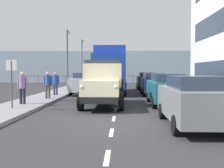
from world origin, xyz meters
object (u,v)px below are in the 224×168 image
at_px(lorry_cargo_blue, 111,69).
at_px(pedestrian_in_dark_coat, 55,82).
at_px(truck_vintage_cream, 103,84).
at_px(car_teal_kerbside_1, 166,89).
at_px(car_grey_kerbside_near, 194,100).
at_px(pedestrian_by_lamp, 22,85).
at_px(car_navy_kerbside_2, 153,84).
at_px(lamp_post_far, 82,57).
at_px(lamp_post_promenade, 68,53).
at_px(street_sign, 12,75).
at_px(pedestrian_strolling, 48,83).
at_px(car_silver_oppositeside_0, 84,83).
at_px(car_black_kerbside_3, 146,81).

bearing_deg(lorry_cargo_blue, pedestrian_in_dark_coat, 42.99).
relative_size(truck_vintage_cream, car_teal_kerbside_1, 1.26).
distance_m(truck_vintage_cream, car_grey_kerbside_near, 5.86).
relative_size(pedestrian_by_lamp, pedestrian_in_dark_coat, 1.03).
height_order(lorry_cargo_blue, car_grey_kerbside_near, lorry_cargo_blue).
xyz_separation_m(car_grey_kerbside_near, car_teal_kerbside_1, (0.00, -5.61, -0.00)).
relative_size(car_navy_kerbside_2, lamp_post_far, 0.74).
distance_m(lorry_cargo_blue, lamp_post_promenade, 5.03).
bearing_deg(truck_vintage_cream, car_teal_kerbside_1, -165.88).
relative_size(car_navy_kerbside_2, street_sign, 1.96).
xyz_separation_m(car_teal_kerbside_1, pedestrian_strolling, (7.08, -1.86, 0.24)).
height_order(pedestrian_strolling, street_sign, street_sign).
bearing_deg(car_silver_oppositeside_0, lorry_cargo_blue, -155.18).
bearing_deg(pedestrian_in_dark_coat, lamp_post_far, -87.90).
distance_m(car_navy_kerbside_2, lamp_post_far, 17.48).
bearing_deg(lamp_post_far, car_silver_oppositeside_0, 99.03).
bearing_deg(pedestrian_in_dark_coat, truck_vintage_cream, 126.23).
bearing_deg(car_teal_kerbside_1, car_black_kerbside_3, -90.00).
bearing_deg(lorry_cargo_blue, car_grey_kerbside_near, 104.17).
distance_m(lamp_post_promenade, lamp_post_far, 11.24).
bearing_deg(lorry_cargo_blue, street_sign, 68.17).
distance_m(car_teal_kerbside_1, lamp_post_promenade, 13.04).
relative_size(truck_vintage_cream, car_navy_kerbside_2, 1.28).
bearing_deg(lorry_cargo_blue, car_navy_kerbside_2, 154.14).
height_order(truck_vintage_cream, car_teal_kerbside_1, truck_vintage_cream).
relative_size(pedestrian_by_lamp, pedestrian_strolling, 1.00).
bearing_deg(pedestrian_in_dark_coat, pedestrian_by_lamp, 85.28).
bearing_deg(truck_vintage_cream, car_navy_kerbside_2, -115.89).
relative_size(lorry_cargo_blue, car_grey_kerbside_near, 1.85).
xyz_separation_m(car_teal_kerbside_1, car_navy_kerbside_2, (-0.00, -6.19, -0.00)).
relative_size(car_navy_kerbside_2, pedestrian_in_dark_coat, 2.70).
bearing_deg(pedestrian_by_lamp, lamp_post_promenade, -90.57).
bearing_deg(truck_vintage_cream, car_silver_oppositeside_0, -74.97).
distance_m(car_grey_kerbside_near, street_sign, 8.19).
xyz_separation_m(truck_vintage_cream, car_teal_kerbside_1, (-3.42, -0.86, -0.28)).
bearing_deg(pedestrian_strolling, car_grey_kerbside_near, 133.45).
bearing_deg(car_black_kerbside_3, pedestrian_strolling, 56.47).
xyz_separation_m(lamp_post_far, street_sign, (-0.29, 24.07, -2.06)).
relative_size(car_navy_kerbside_2, pedestrian_by_lamp, 2.62).
relative_size(car_teal_kerbside_1, lamp_post_promenade, 0.80).
bearing_deg(pedestrian_by_lamp, car_navy_kerbside_2, -136.91).
relative_size(lorry_cargo_blue, lamp_post_far, 1.37).
xyz_separation_m(car_grey_kerbside_near, pedestrian_by_lamp, (7.63, -4.66, 0.24)).
height_order(car_grey_kerbside_near, lamp_post_far, lamp_post_far).
relative_size(truck_vintage_cream, car_grey_kerbside_near, 1.27).
height_order(car_black_kerbside_3, street_sign, street_sign).
relative_size(car_silver_oppositeside_0, lamp_post_far, 0.78).
bearing_deg(car_navy_kerbside_2, lorry_cargo_blue, -25.86).
bearing_deg(car_grey_kerbside_near, lamp_post_promenade, -64.75).
bearing_deg(pedestrian_strolling, car_teal_kerbside_1, 165.27).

